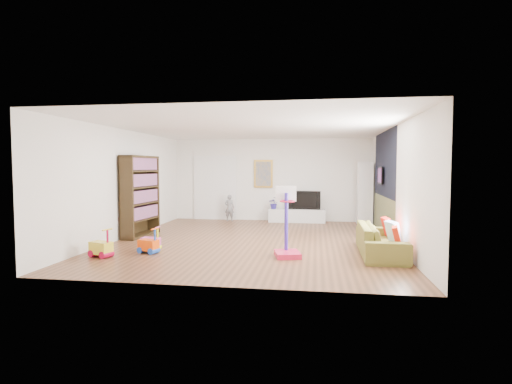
# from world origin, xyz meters

# --- Properties ---
(floor) EXTENTS (6.50, 7.50, 0.00)m
(floor) POSITION_xyz_m (0.00, 0.00, 0.00)
(floor) COLOR brown
(floor) RESTS_ON ground
(ceiling) EXTENTS (6.50, 7.50, 0.00)m
(ceiling) POSITION_xyz_m (0.00, 0.00, 2.70)
(ceiling) COLOR white
(ceiling) RESTS_ON ground
(wall_back) EXTENTS (6.50, 0.00, 2.70)m
(wall_back) POSITION_xyz_m (0.00, 3.75, 1.35)
(wall_back) COLOR white
(wall_back) RESTS_ON ground
(wall_front) EXTENTS (6.50, 0.00, 2.70)m
(wall_front) POSITION_xyz_m (0.00, -3.75, 1.35)
(wall_front) COLOR white
(wall_front) RESTS_ON ground
(wall_left) EXTENTS (0.00, 7.50, 2.70)m
(wall_left) POSITION_xyz_m (-3.25, 0.00, 1.35)
(wall_left) COLOR silver
(wall_left) RESTS_ON ground
(wall_right) EXTENTS (0.00, 7.50, 2.70)m
(wall_right) POSITION_xyz_m (3.25, 0.00, 1.35)
(wall_right) COLOR white
(wall_right) RESTS_ON ground
(navy_accent) EXTENTS (0.01, 3.20, 1.70)m
(navy_accent) POSITION_xyz_m (3.23, 1.40, 1.85)
(navy_accent) COLOR black
(navy_accent) RESTS_ON wall_right
(olive_wainscot) EXTENTS (0.01, 3.20, 1.00)m
(olive_wainscot) POSITION_xyz_m (3.23, 1.40, 0.50)
(olive_wainscot) COLOR brown
(olive_wainscot) RESTS_ON wall_right
(doorway) EXTENTS (1.45, 0.06, 2.10)m
(doorway) POSITION_xyz_m (-1.90, 3.71, 1.05)
(doorway) COLOR white
(doorway) RESTS_ON ground
(painting_back) EXTENTS (0.62, 0.06, 0.92)m
(painting_back) POSITION_xyz_m (-0.25, 3.71, 1.55)
(painting_back) COLOR gold
(painting_back) RESTS_ON wall_back
(artwork_right) EXTENTS (0.04, 0.56, 0.46)m
(artwork_right) POSITION_xyz_m (3.17, 1.60, 1.55)
(artwork_right) COLOR #7F3F8C
(artwork_right) RESTS_ON wall_right
(media_console) EXTENTS (1.80, 0.45, 0.42)m
(media_console) POSITION_xyz_m (0.88, 3.42, 0.21)
(media_console) COLOR silver
(media_console) RESTS_ON ground
(tall_cabinet) EXTENTS (0.45, 0.45, 1.93)m
(tall_cabinet) POSITION_xyz_m (2.97, 3.27, 0.96)
(tall_cabinet) COLOR white
(tall_cabinet) RESTS_ON ground
(bookshelf) EXTENTS (0.46, 1.43, 2.06)m
(bookshelf) POSITION_xyz_m (-2.97, 0.23, 1.03)
(bookshelf) COLOR #322411
(bookshelf) RESTS_ON ground
(sofa) EXTENTS (0.85, 2.09, 0.61)m
(sofa) POSITION_xyz_m (2.78, -1.15, 0.30)
(sofa) COLOR brown
(sofa) RESTS_ON ground
(basketball_hoop) EXTENTS (0.60, 0.68, 1.40)m
(basketball_hoop) POSITION_xyz_m (0.93, -1.61, 0.70)
(basketball_hoop) COLOR #CF1C44
(basketball_hoop) RESTS_ON ground
(ride_on_yellow) EXTENTS (0.49, 0.38, 0.57)m
(ride_on_yellow) POSITION_xyz_m (-2.70, -2.17, 0.28)
(ride_on_yellow) COLOR gold
(ride_on_yellow) RESTS_ON ground
(ride_on_orange) EXTENTS (0.44, 0.34, 0.52)m
(ride_on_orange) POSITION_xyz_m (-1.92, -1.70, 0.26)
(ride_on_orange) COLOR #F74E0A
(ride_on_orange) RESTS_ON ground
(ride_on_pink) EXTENTS (0.39, 0.26, 0.51)m
(ride_on_pink) POSITION_xyz_m (-2.00, -1.42, 0.25)
(ride_on_pink) COLOR #D24792
(ride_on_pink) RESTS_ON ground
(child) EXTENTS (0.32, 0.22, 0.87)m
(child) POSITION_xyz_m (-1.33, 3.36, 0.44)
(child) COLOR gray
(child) RESTS_ON ground
(tv) EXTENTS (1.03, 0.24, 0.59)m
(tv) POSITION_xyz_m (1.13, 3.49, 0.72)
(tv) COLOR black
(tv) RESTS_ON media_console
(vase_plant) EXTENTS (0.40, 0.37, 0.39)m
(vase_plant) POSITION_xyz_m (0.14, 3.39, 0.62)
(vase_plant) COLOR navy
(vase_plant) RESTS_ON media_console
(pillow_left) EXTENTS (0.16, 0.39, 0.37)m
(pillow_left) POSITION_xyz_m (2.97, -1.75, 0.48)
(pillow_left) COLOR #B91E0A
(pillow_left) RESTS_ON sofa
(pillow_center) EXTENTS (0.22, 0.43, 0.41)m
(pillow_center) POSITION_xyz_m (3.01, -1.17, 0.48)
(pillow_center) COLOR silver
(pillow_center) RESTS_ON sofa
(pillow_right) EXTENTS (0.14, 0.42, 0.41)m
(pillow_right) POSITION_xyz_m (3.00, -0.55, 0.48)
(pillow_right) COLOR red
(pillow_right) RESTS_ON sofa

